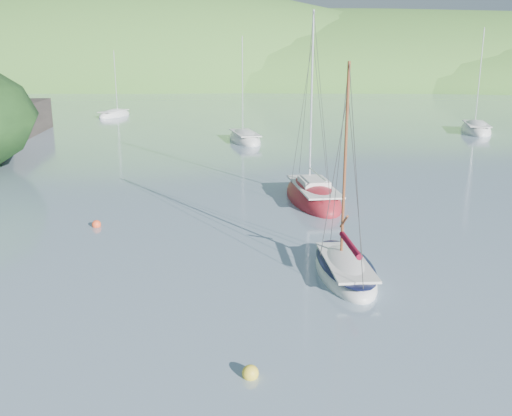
# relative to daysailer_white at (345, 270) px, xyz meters

# --- Properties ---
(ground) EXTENTS (700.00, 700.00, 0.00)m
(ground) POSITION_rel_daysailer_white_xyz_m (-5.22, -5.15, -0.21)
(ground) COLOR slate
(ground) RESTS_ON ground
(shoreline_hills) EXTENTS (690.00, 135.00, 56.00)m
(shoreline_hills) POSITION_rel_daysailer_white_xyz_m (-14.89, 167.27, -0.21)
(shoreline_hills) COLOR #346B29
(shoreline_hills) RESTS_ON ground
(daysailer_white) EXTENTS (3.03, 6.16, 9.07)m
(daysailer_white) POSITION_rel_daysailer_white_xyz_m (0.00, 0.00, 0.00)
(daysailer_white) COLOR silver
(daysailer_white) RESTS_ON ground
(sloop_red) EXTENTS (4.50, 8.64, 12.17)m
(sloop_red) POSITION_rel_daysailer_white_xyz_m (-0.99, 12.10, 0.02)
(sloop_red) COLOR maroon
(sloop_red) RESTS_ON ground
(distant_sloop_a) EXTENTS (5.03, 8.43, 11.36)m
(distant_sloop_a) POSITION_rel_daysailer_white_xyz_m (-7.38, 36.23, -0.02)
(distant_sloop_a) COLOR silver
(distant_sloop_a) RESTS_ON ground
(distant_sloop_b) EXTENTS (4.37, 9.18, 12.59)m
(distant_sloop_b) POSITION_rel_daysailer_white_xyz_m (18.50, 45.25, -0.01)
(distant_sloop_b) COLOR silver
(distant_sloop_b) RESTS_ON ground
(distant_sloop_c) EXTENTS (4.16, 7.40, 10.00)m
(distant_sloop_c) POSITION_rel_daysailer_white_xyz_m (-28.26, 58.97, -0.04)
(distant_sloop_c) COLOR silver
(distant_sloop_c) RESTS_ON ground
(mooring_buoys) EXTENTS (22.46, 14.17, 0.50)m
(mooring_buoys) POSITION_rel_daysailer_white_xyz_m (-1.38, 0.21, -0.09)
(mooring_buoys) COLOR yellow
(mooring_buoys) RESTS_ON ground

